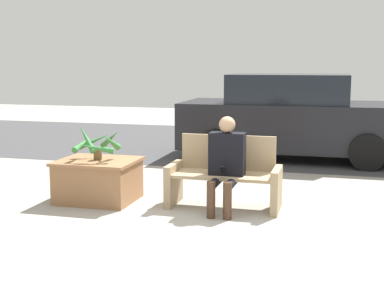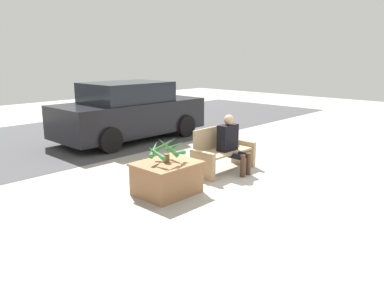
{
  "view_description": "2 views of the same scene",
  "coord_description": "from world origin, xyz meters",
  "px_view_note": "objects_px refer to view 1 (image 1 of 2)",
  "views": [
    {
      "loc": [
        1.26,
        -5.78,
        1.82
      ],
      "look_at": [
        -0.59,
        1.07,
        0.74
      ],
      "focal_mm": 50.0,
      "sensor_mm": 36.0,
      "label": 1
    },
    {
      "loc": [
        -5.87,
        -3.89,
        2.3
      ],
      "look_at": [
        -0.66,
        1.04,
        0.62
      ],
      "focal_mm": 35.0,
      "sensor_mm": 36.0,
      "label": 2
    }
  ],
  "objects_px": {
    "person_seated": "(226,160)",
    "parked_car": "(293,118)",
    "planter_box": "(98,179)",
    "bench": "(225,176)",
    "potted_plant": "(97,143)"
  },
  "relations": [
    {
      "from": "person_seated",
      "to": "parked_car",
      "type": "xyz_separation_m",
      "value": [
        0.5,
        3.97,
        0.15
      ]
    },
    {
      "from": "planter_box",
      "to": "parked_car",
      "type": "height_order",
      "value": "parked_car"
    },
    {
      "from": "parked_car",
      "to": "planter_box",
      "type": "bearing_deg",
      "value": -119.6
    },
    {
      "from": "planter_box",
      "to": "person_seated",
      "type": "bearing_deg",
      "value": -1.24
    },
    {
      "from": "bench",
      "to": "person_seated",
      "type": "bearing_deg",
      "value": -75.57
    },
    {
      "from": "bench",
      "to": "parked_car",
      "type": "xyz_separation_m",
      "value": [
        0.55,
        3.78,
        0.39
      ]
    },
    {
      "from": "person_seated",
      "to": "planter_box",
      "type": "height_order",
      "value": "person_seated"
    },
    {
      "from": "potted_plant",
      "to": "person_seated",
      "type": "bearing_deg",
      "value": -1.17
    },
    {
      "from": "planter_box",
      "to": "parked_car",
      "type": "xyz_separation_m",
      "value": [
        2.24,
        3.94,
        0.49
      ]
    },
    {
      "from": "bench",
      "to": "person_seated",
      "type": "height_order",
      "value": "person_seated"
    },
    {
      "from": "person_seated",
      "to": "parked_car",
      "type": "distance_m",
      "value": 4.01
    },
    {
      "from": "bench",
      "to": "parked_car",
      "type": "relative_size",
      "value": 0.34
    },
    {
      "from": "person_seated",
      "to": "bench",
      "type": "bearing_deg",
      "value": 104.43
    },
    {
      "from": "planter_box",
      "to": "potted_plant",
      "type": "xyz_separation_m",
      "value": [
        -0.01,
        -0.0,
        0.49
      ]
    },
    {
      "from": "bench",
      "to": "planter_box",
      "type": "relative_size",
      "value": 1.39
    }
  ]
}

